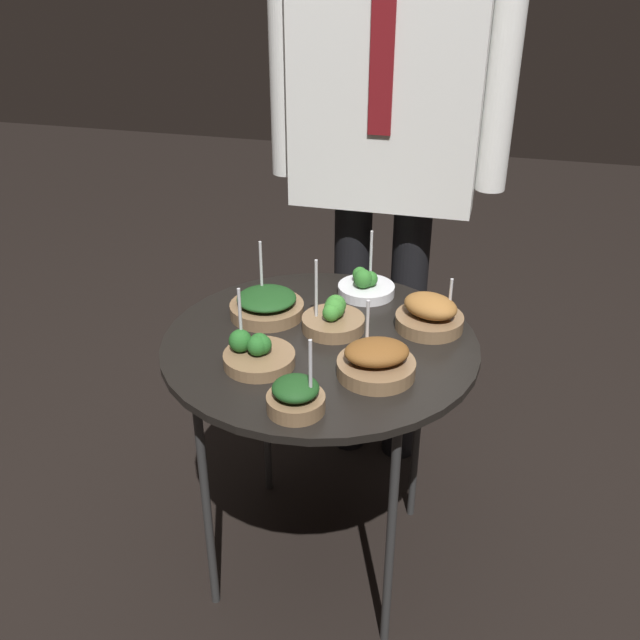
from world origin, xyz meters
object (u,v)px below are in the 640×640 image
(bowl_spinach_near_rim, at_px, (267,305))
(waiter_figure, at_px, (388,110))
(bowl_broccoli_front_right, at_px, (366,286))
(serving_cart, at_px, (320,356))
(bowl_broccoli_front_left, at_px, (257,353))
(bowl_roast_back_right, at_px, (376,361))
(bowl_broccoli_far_rim, at_px, (333,318))
(bowl_spinach_mid_right, at_px, (296,397))
(bowl_roast_back_left, at_px, (430,315))

(bowl_spinach_near_rim, distance_m, waiter_figure, 0.59)
(bowl_broccoli_front_right, bearing_deg, waiter_figure, 90.72)
(serving_cart, height_order, bowl_broccoli_front_left, bowl_broccoli_front_left)
(bowl_broccoli_front_left, bearing_deg, bowl_spinach_near_rim, 103.04)
(bowl_broccoli_front_right, relative_size, bowl_roast_back_right, 0.95)
(bowl_broccoli_far_rim, distance_m, bowl_spinach_mid_right, 0.32)
(bowl_spinach_near_rim, height_order, bowl_broccoli_front_right, bowl_spinach_near_rim)
(bowl_spinach_mid_right, bearing_deg, bowl_broccoli_far_rim, 91.06)
(bowl_roast_back_left, bearing_deg, bowl_broccoli_front_left, -143.06)
(bowl_broccoli_front_left, xyz_separation_m, bowl_roast_back_right, (0.25, 0.02, 0.00))
(bowl_roast_back_left, xyz_separation_m, waiter_figure, (-0.18, 0.37, 0.37))
(bowl_spinach_near_rim, xyz_separation_m, bowl_spinach_mid_right, (0.17, -0.35, 0.00))
(serving_cart, xyz_separation_m, bowl_broccoli_front_left, (-0.10, -0.13, 0.07))
(bowl_spinach_near_rim, relative_size, bowl_spinach_mid_right, 1.08)
(bowl_broccoli_far_rim, relative_size, bowl_roast_back_left, 1.08)
(bowl_broccoli_far_rim, bearing_deg, bowl_roast_back_left, 16.52)
(bowl_broccoli_front_right, bearing_deg, bowl_spinach_mid_right, -93.29)
(bowl_broccoli_front_left, bearing_deg, bowl_spinach_mid_right, -47.51)
(bowl_broccoli_far_rim, relative_size, bowl_spinach_mid_right, 1.05)
(bowl_roast_back_left, distance_m, bowl_broccoli_front_right, 0.22)
(bowl_spinach_near_rim, relative_size, bowl_roast_back_right, 1.08)
(serving_cart, xyz_separation_m, bowl_roast_back_right, (0.15, -0.11, 0.07))
(bowl_spinach_near_rim, distance_m, bowl_broccoli_front_right, 0.26)
(serving_cart, height_order, bowl_broccoli_front_right, bowl_broccoli_front_right)
(bowl_broccoli_front_left, bearing_deg, waiter_figure, 76.26)
(bowl_broccoli_far_rim, bearing_deg, bowl_broccoli_front_right, 79.62)
(bowl_roast_back_left, height_order, bowl_broccoli_front_right, bowl_broccoli_front_right)
(bowl_spinach_near_rim, relative_size, bowl_broccoli_front_right, 1.13)
(bowl_broccoli_far_rim, distance_m, bowl_roast_back_left, 0.22)
(bowl_broccoli_front_left, distance_m, bowl_broccoli_front_right, 0.41)
(bowl_broccoli_far_rim, distance_m, waiter_figure, 0.57)
(bowl_spinach_near_rim, bearing_deg, bowl_roast_back_right, -32.35)
(bowl_roast_back_left, distance_m, bowl_roast_back_right, 0.24)
(serving_cart, bearing_deg, bowl_broccoli_far_rim, 72.57)
(bowl_spinach_near_rim, bearing_deg, bowl_broccoli_front_right, 39.57)
(bowl_spinach_mid_right, bearing_deg, bowl_spinach_near_rim, 116.55)
(bowl_roast_back_left, distance_m, bowl_spinach_near_rim, 0.38)
(serving_cart, bearing_deg, bowl_roast_back_left, 27.14)
(bowl_spinach_near_rim, relative_size, waiter_figure, 0.10)
(bowl_broccoli_front_right, bearing_deg, bowl_roast_back_right, -75.25)
(bowl_roast_back_left, height_order, bowl_spinach_near_rim, bowl_spinach_near_rim)
(bowl_roast_back_left, bearing_deg, waiter_figure, 115.64)
(bowl_roast_back_right, bearing_deg, bowl_broccoli_far_rim, 128.62)
(serving_cart, bearing_deg, bowl_spinach_near_rim, 151.89)
(serving_cart, height_order, bowl_roast_back_left, bowl_roast_back_left)
(bowl_broccoli_front_left, height_order, bowl_spinach_near_rim, same)
(bowl_spinach_near_rim, xyz_separation_m, bowl_roast_back_right, (0.30, -0.19, 0.00))
(bowl_broccoli_far_rim, bearing_deg, serving_cart, -107.43)
(bowl_roast_back_left, bearing_deg, bowl_spinach_mid_right, -118.07)
(bowl_roast_back_right, relative_size, waiter_figure, 0.10)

